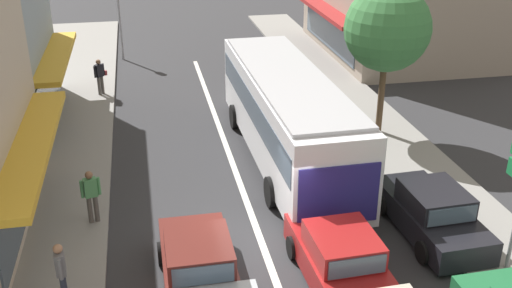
% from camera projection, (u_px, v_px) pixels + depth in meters
% --- Properties ---
extents(ground_plane, '(140.00, 140.00, 0.00)m').
position_uv_depth(ground_plane, '(263.00, 247.00, 16.42)').
color(ground_plane, '#2D2D30').
extents(lane_centre_line, '(0.20, 28.00, 0.01)m').
position_uv_depth(lane_centre_line, '(239.00, 180.00, 19.99)').
color(lane_centre_line, silver).
rests_on(lane_centre_line, ground).
extents(sidewalk_left, '(5.20, 44.00, 0.14)m').
position_uv_depth(sidewalk_left, '(34.00, 170.00, 20.53)').
color(sidewalk_left, gray).
rests_on(sidewalk_left, ground).
extents(kerb_right, '(2.80, 44.00, 0.12)m').
position_uv_depth(kerb_right, '(390.00, 140.00, 22.85)').
color(kerb_right, gray).
rests_on(kerb_right, ground).
extents(city_bus, '(2.87, 10.90, 3.23)m').
position_uv_depth(city_bus, '(287.00, 112.00, 20.57)').
color(city_bus, silver).
rests_on(city_bus, ground).
extents(sedan_queue_gap_filler, '(1.91, 4.21, 1.47)m').
position_uv_depth(sedan_queue_gap_filler, '(199.00, 268.00, 14.49)').
color(sedan_queue_gap_filler, '#561E19').
rests_on(sedan_queue_gap_filler, ground).
extents(sedan_adjacent_lane_trail, '(2.00, 4.25, 1.47)m').
position_uv_depth(sedan_adjacent_lane_trail, '(341.00, 260.00, 14.77)').
color(sedan_adjacent_lane_trail, maroon).
rests_on(sedan_adjacent_lane_trail, ground).
extents(parked_sedan_kerb_second, '(2.02, 4.26, 1.47)m').
position_uv_depth(parked_sedan_kerb_second, '(431.00, 213.00, 16.80)').
color(parked_sedan_kerb_second, black).
rests_on(parked_sedan_kerb_second, ground).
extents(traffic_light_downstreet, '(0.33, 0.24, 4.20)m').
position_uv_depth(traffic_light_downstreet, '(119.00, 7.00, 31.63)').
color(traffic_light_downstreet, gray).
rests_on(traffic_light_downstreet, ground).
extents(street_tree_right, '(3.19, 3.19, 5.80)m').
position_uv_depth(street_tree_right, '(387.00, 29.00, 21.76)').
color(street_tree_right, brown).
rests_on(street_tree_right, ground).
extents(pedestrian_with_handbag_near, '(0.56, 0.55, 1.63)m').
position_uv_depth(pedestrian_with_handbag_near, '(100.00, 75.00, 26.94)').
color(pedestrian_with_handbag_near, '#4C4742').
rests_on(pedestrian_with_handbag_near, sidewalk_left).
extents(pedestrian_browsing_midblock, '(0.56, 0.30, 1.63)m').
position_uv_depth(pedestrian_browsing_midblock, '(91.00, 194.00, 17.00)').
color(pedestrian_browsing_midblock, '#4C4742').
rests_on(pedestrian_browsing_midblock, sidewalk_left).
extents(pedestrian_far_walker, '(0.26, 0.57, 1.63)m').
position_uv_depth(pedestrian_far_walker, '(61.00, 270.00, 13.72)').
color(pedestrian_far_walker, '#232838').
rests_on(pedestrian_far_walker, sidewalk_left).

